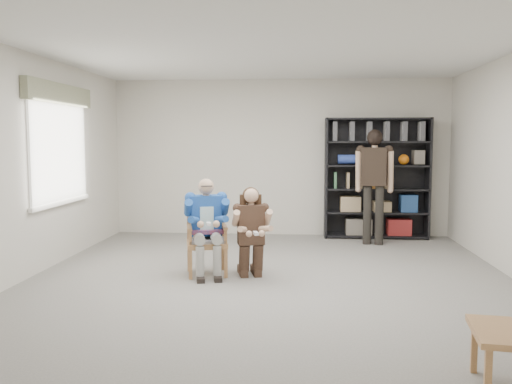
# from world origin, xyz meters

# --- Properties ---
(room_shell) EXTENTS (6.00, 7.00, 2.80)m
(room_shell) POSITION_xyz_m (0.00, 0.00, 1.40)
(room_shell) COLOR beige
(room_shell) RESTS_ON ground
(floor) EXTENTS (6.00, 7.00, 0.01)m
(floor) POSITION_xyz_m (0.00, 0.00, 0.00)
(floor) COLOR slate
(floor) RESTS_ON ground
(window_left) EXTENTS (0.16, 2.00, 1.75)m
(window_left) POSITION_xyz_m (-2.95, 1.00, 1.63)
(window_left) COLOR white
(window_left) RESTS_ON room_shell
(armchair) EXTENTS (0.67, 0.65, 0.95)m
(armchair) POSITION_xyz_m (-0.82, 0.44, 0.48)
(armchair) COLOR #996F42
(armchair) RESTS_ON floor
(seated_man) EXTENTS (0.70, 0.85, 1.24)m
(seated_man) POSITION_xyz_m (-0.82, 0.44, 0.62)
(seated_man) COLOR navy
(seated_man) RESTS_ON floor
(kneeling_woman) EXTENTS (0.65, 0.86, 1.13)m
(kneeling_woman) POSITION_xyz_m (-0.24, 0.32, 0.57)
(kneeling_woman) COLOR #33221C
(kneeling_woman) RESTS_ON floor
(bookshelf) EXTENTS (1.80, 0.38, 2.10)m
(bookshelf) POSITION_xyz_m (1.70, 3.28, 1.05)
(bookshelf) COLOR black
(bookshelf) RESTS_ON floor
(standing_man) EXTENTS (0.64, 0.44, 1.87)m
(standing_man) POSITION_xyz_m (1.57, 2.66, 0.94)
(standing_man) COLOR black
(standing_man) RESTS_ON floor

